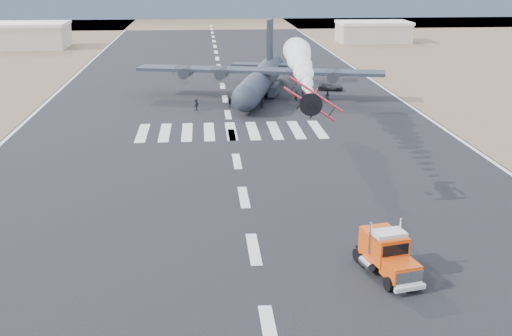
{
  "coord_description": "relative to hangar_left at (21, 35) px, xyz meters",
  "views": [
    {
      "loc": [
        -3.8,
        -34.94,
        21.94
      ],
      "look_at": [
        0.94,
        20.83,
        4.0
      ],
      "focal_mm": 45.0,
      "sensor_mm": 36.0,
      "label": 1
    }
  ],
  "objects": [
    {
      "name": "crew_h",
      "position": [
        68.98,
        -75.93,
        -2.62
      ],
      "size": [
        0.89,
        0.77,
        1.57
      ],
      "primitive_type": "imported",
      "rotation": [
        0.0,
        0.0,
        2.66
      ],
      "color": "black",
      "rests_on": "ground"
    },
    {
      "name": "semi_truck",
      "position": [
        61.4,
        -138.06,
        -1.74
      ],
      "size": [
        3.85,
        7.74,
        3.4
      ],
      "rotation": [
        0.0,
        0.0,
        0.22
      ],
      "color": "black",
      "rests_on": "ground"
    },
    {
      "name": "transport_aircraft",
      "position": [
        58.29,
        -70.82,
        -0.29
      ],
      "size": [
        41.5,
        33.93,
        12.08
      ],
      "rotation": [
        0.0,
        0.0,
        -0.24
      ],
      "color": "#202830",
      "rests_on": "ground"
    },
    {
      "name": "scrub_far",
      "position": [
        52.0,
        85.0,
        -3.41
      ],
      "size": [
        500.0,
        80.0,
        0.0
      ],
      "primitive_type": "cube",
      "color": "brown",
      "rests_on": "ground"
    },
    {
      "name": "runway_markings",
      "position": [
        52.0,
        -85.0,
        -3.4
      ],
      "size": [
        60.0,
        260.0,
        0.01
      ],
      "primitive_type": null,
      "color": "silver",
      "rests_on": "ground"
    },
    {
      "name": "crew_g",
      "position": [
        54.23,
        -74.4,
        -2.56
      ],
      "size": [
        0.55,
        0.65,
        1.69
      ],
      "primitive_type": "imported",
      "rotation": [
        0.0,
        0.0,
        4.64
      ],
      "color": "black",
      "rests_on": "ground"
    },
    {
      "name": "crew_e",
      "position": [
        64.74,
        -76.33,
        -2.51
      ],
      "size": [
        1.02,
        0.94,
        1.79
      ],
      "primitive_type": "imported",
      "rotation": [
        0.0,
        0.0,
        0.61
      ],
      "color": "black",
      "rests_on": "ground"
    },
    {
      "name": "hangar_left",
      "position": [
        0.0,
        0.0,
        0.0
      ],
      "size": [
        24.5,
        14.5,
        6.7
      ],
      "color": "#A8A495",
      "rests_on": "ground"
    },
    {
      "name": "hangar_right",
      "position": [
        98.0,
        5.0,
        -0.4
      ],
      "size": [
        20.5,
        12.5,
        5.9
      ],
      "color": "#A8A495",
      "rests_on": "ground"
    },
    {
      "name": "aerobatic_biplane",
      "position": [
        58.14,
        -123.09,
        6.58
      ],
      "size": [
        5.02,
        5.23,
        4.23
      ],
      "rotation": [
        0.0,
        0.56,
        -0.1
      ],
      "color": "#B50C21"
    },
    {
      "name": "crew_b",
      "position": [
        57.7,
        -80.59,
        -2.6
      ],
      "size": [
        0.89,
        0.91,
        1.62
      ],
      "primitive_type": "imported",
      "rotation": [
        0.0,
        0.0,
        0.84
      ],
      "color": "black",
      "rests_on": "ground"
    },
    {
      "name": "crew_d",
      "position": [
        52.51,
        -79.72,
        -2.57
      ],
      "size": [
        1.1,
        0.93,
        1.68
      ],
      "primitive_type": "imported",
      "rotation": [
        0.0,
        0.0,
        3.66
      ],
      "color": "black",
      "rests_on": "ground"
    },
    {
      "name": "crew_f",
      "position": [
        63.76,
        -75.75,
        -2.56
      ],
      "size": [
        1.63,
        1.2,
        1.7
      ],
      "primitive_type": "imported",
      "rotation": [
        0.0,
        0.0,
        0.5
      ],
      "color": "black",
      "rests_on": "ground"
    },
    {
      "name": "ground",
      "position": [
        52.0,
        -145.0,
        -3.41
      ],
      "size": [
        500.0,
        500.0,
        0.0
      ],
      "primitive_type": "plane",
      "color": "black",
      "rests_on": "ground"
    },
    {
      "name": "support_vehicle",
      "position": [
        71.28,
        -67.01,
        -2.77
      ],
      "size": [
        4.96,
        3.23,
        1.27
      ],
      "primitive_type": "imported",
      "rotation": [
        0.0,
        0.0,
        1.31
      ],
      "color": "black",
      "rests_on": "ground"
    },
    {
      "name": "crew_a",
      "position": [
        53.89,
        -75.76,
        -2.55
      ],
      "size": [
        0.76,
        0.8,
        1.72
      ],
      "primitive_type": "imported",
      "rotation": [
        0.0,
        0.0,
        5.25
      ],
      "color": "black",
      "rests_on": "ground"
    },
    {
      "name": "crew_c",
      "position": [
        47.18,
        -81.66,
        -2.48
      ],
      "size": [
        1.17,
        1.3,
        1.86
      ],
      "primitive_type": "imported",
      "rotation": [
        0.0,
        0.0,
        4.06
      ],
      "color": "black",
      "rests_on": "ground"
    },
    {
      "name": "smoke_trail",
      "position": [
        60.98,
        -96.03,
        6.83
      ],
      "size": [
        5.42,
        33.33,
        3.64
      ],
      "rotation": [
        0.0,
        0.0,
        -0.1
      ],
      "color": "white"
    }
  ]
}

